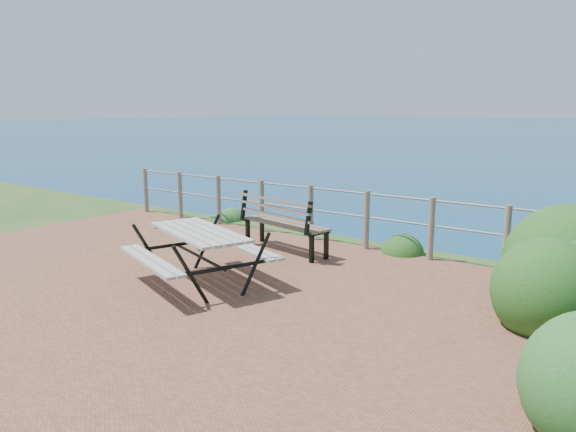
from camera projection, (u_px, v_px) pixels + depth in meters
name	position (u px, v px, depth m)	size (l,w,h in m)	color
ground	(170.00, 286.00, 7.62)	(10.00, 7.00, 0.12)	brown
safety_railing	(311.00, 210.00, 10.14)	(9.40, 0.10, 1.00)	#6B5B4C
picnic_table	(200.00, 251.00, 7.59)	(1.91, 1.46, 0.75)	gray
park_bench	(285.00, 215.00, 9.28)	(1.78, 0.75, 0.97)	brown
shrub_lip_west	(222.00, 220.00, 12.07)	(0.70, 0.70, 0.41)	#1F5524
shrub_lip_east	(407.00, 251.00, 9.47)	(0.72, 0.72, 0.44)	#174816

